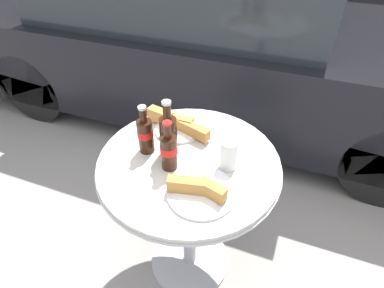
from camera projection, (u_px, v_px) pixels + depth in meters
ground_plane at (190, 260)px, 1.67m from camera, size 30.00×30.00×0.00m
bistro_table at (189, 191)px, 1.30m from camera, size 0.73×0.73×0.77m
cola_bottle_left at (168, 135)px, 1.14m from camera, size 0.07×0.07×0.24m
cola_bottle_right at (169, 150)px, 1.09m from camera, size 0.06×0.06×0.21m
cola_bottle_center at (145, 134)px, 1.16m from camera, size 0.06×0.06×0.21m
drinking_glass at (229, 156)px, 1.11m from camera, size 0.07×0.07×0.12m
lunch_plate_near at (200, 190)px, 1.03m from camera, size 0.24×0.24×0.07m
lunch_plate_far at (177, 125)px, 1.30m from camera, size 0.31×0.21×0.07m
parked_car at (212, 36)px, 2.56m from camera, size 4.41×1.77×1.34m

